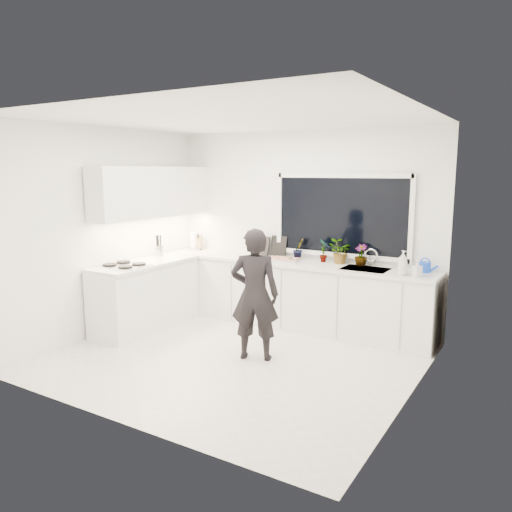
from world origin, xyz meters
The scene contains 25 objects.
floor centered at (0.00, 0.00, -0.01)m, with size 4.00×3.50×0.02m, color beige.
wall_back centered at (0.00, 1.76, 1.35)m, with size 4.00×0.02×2.70m, color white.
wall_left centered at (-2.01, 0.00, 1.35)m, with size 0.02×3.50×2.70m, color white.
wall_right centered at (2.01, 0.00, 1.35)m, with size 0.02×3.50×2.70m, color white.
ceiling centered at (0.00, 0.00, 2.71)m, with size 4.00×3.50×0.02m, color white.
window centered at (0.60, 1.73, 1.55)m, with size 1.80×0.02×1.00m, color black.
base_cabinets_back centered at (0.00, 1.45, 0.44)m, with size 3.92×0.58×0.88m, color white.
base_cabinets_left centered at (-1.67, 0.35, 0.44)m, with size 0.58×1.60×0.88m, color white.
countertop_back centered at (0.00, 1.44, 0.90)m, with size 3.94×0.62×0.04m, color silver.
countertop_left centered at (-1.67, 0.35, 0.90)m, with size 0.62×1.60×0.04m, color silver.
upper_cabinets centered at (-1.79, 0.70, 1.85)m, with size 0.34×2.10×0.70m, color white.
sink centered at (1.05, 1.45, 0.87)m, with size 0.58×0.42×0.14m, color silver.
faucet centered at (1.05, 1.65, 1.03)m, with size 0.03×0.03×0.22m, color silver.
stovetop centered at (-1.69, 0.00, 0.94)m, with size 0.56×0.48×0.03m, color black.
person centered at (0.21, 0.14, 0.76)m, with size 0.55×0.36×1.52m, color black.
pizza_tray centered at (-0.11, 1.42, 0.94)m, with size 0.45×0.34×0.03m, color #B8B9BD.
pizza centered at (-0.11, 1.42, 0.95)m, with size 0.42×0.30×0.01m, color red.
watering_can centered at (1.74, 1.61, 0.98)m, with size 0.14×0.14×0.13m, color blue.
paper_towel_roll centered at (-1.76, 1.55, 1.05)m, with size 0.11×0.11×0.26m, color white.
knife_block centered at (-1.72, 1.59, 1.03)m, with size 0.13×0.10×0.22m, color #906443.
utensil_crock centered at (-1.81, 0.80, 1.00)m, with size 0.13×0.13×0.16m, color #BBBABF.
picture_frame_large centered at (-0.57, 1.69, 1.06)m, with size 0.22×0.02×0.28m, color black.
picture_frame_small centered at (-0.33, 1.69, 1.07)m, with size 0.25×0.02×0.30m, color black.
herb_plants centered at (0.56, 1.61, 1.08)m, with size 1.08×0.31×0.32m.
soap_bottles centered at (1.60, 1.30, 1.05)m, with size 0.31×0.16×0.29m.
Camera 1 is at (3.06, -4.56, 2.14)m, focal length 35.00 mm.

